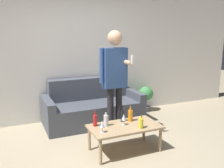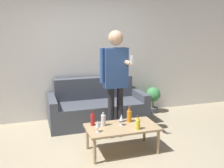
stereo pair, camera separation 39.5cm
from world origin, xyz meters
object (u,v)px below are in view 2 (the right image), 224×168
at_px(bottle_orange, 121,115).
at_px(couch, 97,107).
at_px(coffee_table, 122,129).
at_px(person_standing_front, 115,75).

bearing_deg(bottle_orange, couch, 94.33).
relative_size(couch, coffee_table, 1.78).
bearing_deg(coffee_table, bottle_orange, 74.65).
bearing_deg(couch, bottle_orange, -85.67).
bearing_deg(bottle_orange, person_standing_front, 86.16).
height_order(coffee_table, bottle_orange, bottle_orange).
xyz_separation_m(bottle_orange, person_standing_front, (0.02, 0.35, 0.58)).
distance_m(coffee_table, person_standing_front, 0.90).
height_order(couch, coffee_table, couch).
xyz_separation_m(coffee_table, bottle_orange, (0.05, 0.18, 0.14)).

